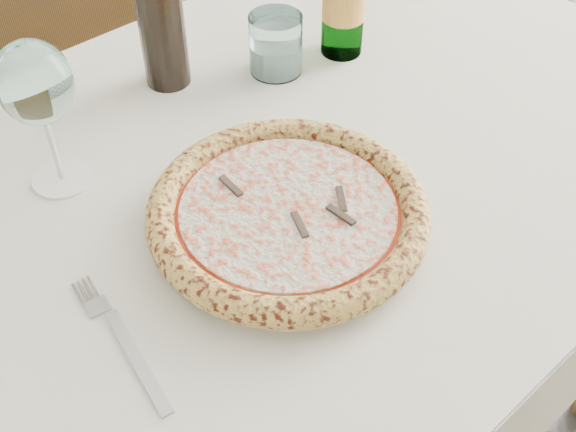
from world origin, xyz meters
The scene contains 9 objects.
floor centered at (0.00, 0.00, -0.01)m, with size 5.00×6.00×0.02m, color gray.
dining_table centered at (-0.22, 0.07, 0.67)m, with size 1.47×0.94×0.76m.
chair_far centered at (-0.13, 0.80, 0.53)m, with size 0.61×0.61×0.93m.
plate centered at (-0.22, -0.03, 0.76)m, with size 0.29×0.29×0.02m.
pizza centered at (-0.22, -0.03, 0.78)m, with size 0.32×0.32×0.03m.
fork centered at (-0.45, -0.05, 0.76)m, with size 0.03×0.20×0.00m.
wine_glass centered at (-0.39, 0.21, 0.90)m, with size 0.09×0.09×0.20m.
tumbler centered at (-0.03, 0.25, 0.79)m, with size 0.08×0.08×0.09m.
wine_bottle centered at (-0.17, 0.32, 0.87)m, with size 0.06×0.06×0.26m.
Camera 1 is at (-0.58, -0.49, 1.36)m, focal length 45.00 mm.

